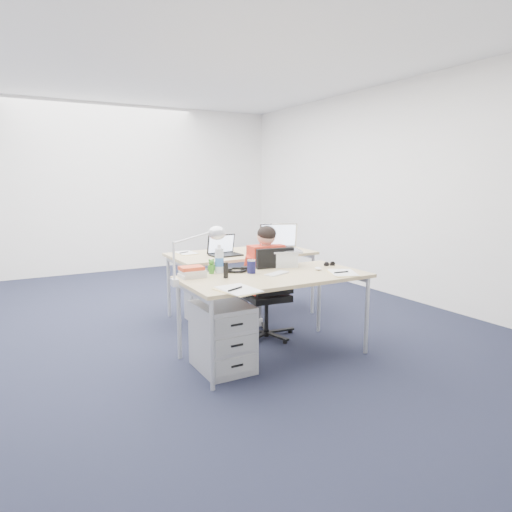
{
  "coord_description": "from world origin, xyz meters",
  "views": [
    {
      "loc": [
        -1.59,
        -4.45,
        1.54
      ],
      "look_at": [
        0.44,
        -0.84,
        0.85
      ],
      "focal_mm": 32.0,
      "sensor_mm": 36.0,
      "label": 1
    }
  ],
  "objects_px": {
    "bear_figurine": "(211,266)",
    "silver_laptop": "(281,245)",
    "far_cup": "(271,246)",
    "sunglasses": "(329,264)",
    "drawer_pedestal_near": "(222,337)",
    "drawer_pedestal_far": "(209,297)",
    "wireless_keyboard": "(277,273)",
    "can_koozie": "(251,266)",
    "dark_laptop": "(226,245)",
    "desk_far": "(241,256)",
    "water_bottle": "(219,259)",
    "cordless_phone": "(226,270)",
    "desk_lamp": "(191,255)",
    "headphones": "(236,269)",
    "desk_near": "(275,280)",
    "computer_mouse": "(318,269)",
    "office_chair": "(268,312)",
    "seated_person": "(260,280)"
  },
  "relations": [
    {
      "from": "wireless_keyboard",
      "to": "sunglasses",
      "type": "height_order",
      "value": "sunglasses"
    },
    {
      "from": "office_chair",
      "to": "dark_laptop",
      "type": "relative_size",
      "value": 2.82
    },
    {
      "from": "desk_far",
      "to": "water_bottle",
      "type": "xyz_separation_m",
      "value": [
        -0.7,
        -0.93,
        0.17
      ]
    },
    {
      "from": "water_bottle",
      "to": "can_koozie",
      "type": "bearing_deg",
      "value": -33.64
    },
    {
      "from": "drawer_pedestal_near",
      "to": "desk_lamp",
      "type": "bearing_deg",
      "value": 165.57
    },
    {
      "from": "bear_figurine",
      "to": "cordless_phone",
      "type": "distance_m",
      "value": 0.24
    },
    {
      "from": "dark_laptop",
      "to": "bear_figurine",
      "type": "bearing_deg",
      "value": -125.35
    },
    {
      "from": "seated_person",
      "to": "computer_mouse",
      "type": "height_order",
      "value": "seated_person"
    },
    {
      "from": "wireless_keyboard",
      "to": "drawer_pedestal_far",
      "type": "bearing_deg",
      "value": 72.84
    },
    {
      "from": "dark_laptop",
      "to": "cordless_phone",
      "type": "bearing_deg",
      "value": -117.84
    },
    {
      "from": "bear_figurine",
      "to": "silver_laptop",
      "type": "bearing_deg",
      "value": -21.19
    },
    {
      "from": "cordless_phone",
      "to": "dark_laptop",
      "type": "height_order",
      "value": "dark_laptop"
    },
    {
      "from": "office_chair",
      "to": "can_koozie",
      "type": "height_order",
      "value": "office_chair"
    },
    {
      "from": "desk_far",
      "to": "silver_laptop",
      "type": "relative_size",
      "value": 4.08
    },
    {
      "from": "cordless_phone",
      "to": "dark_laptop",
      "type": "bearing_deg",
      "value": 43.49
    },
    {
      "from": "drawer_pedestal_near",
      "to": "computer_mouse",
      "type": "xyz_separation_m",
      "value": [
        0.98,
        0.02,
        0.47
      ]
    },
    {
      "from": "wireless_keyboard",
      "to": "can_koozie",
      "type": "bearing_deg",
      "value": 116.25
    },
    {
      "from": "can_koozie",
      "to": "desk_far",
      "type": "bearing_deg",
      "value": 66.8
    },
    {
      "from": "headphones",
      "to": "can_koozie",
      "type": "distance_m",
      "value": 0.16
    },
    {
      "from": "drawer_pedestal_near",
      "to": "drawer_pedestal_far",
      "type": "distance_m",
      "value": 1.3
    },
    {
      "from": "drawer_pedestal_near",
      "to": "silver_laptop",
      "type": "relative_size",
      "value": 1.4
    },
    {
      "from": "bear_figurine",
      "to": "far_cup",
      "type": "xyz_separation_m",
      "value": [
        1.17,
        0.92,
        -0.02
      ]
    },
    {
      "from": "far_cup",
      "to": "headphones",
      "type": "bearing_deg",
      "value": -134.67
    },
    {
      "from": "bear_figurine",
      "to": "far_cup",
      "type": "distance_m",
      "value": 1.49
    },
    {
      "from": "can_koozie",
      "to": "sunglasses",
      "type": "height_order",
      "value": "can_koozie"
    },
    {
      "from": "computer_mouse",
      "to": "cordless_phone",
      "type": "height_order",
      "value": "cordless_phone"
    },
    {
      "from": "cordless_phone",
      "to": "desk_lamp",
      "type": "height_order",
      "value": "desk_lamp"
    },
    {
      "from": "bear_figurine",
      "to": "computer_mouse",
      "type": "bearing_deg",
      "value": -43.05
    },
    {
      "from": "headphones",
      "to": "far_cup",
      "type": "bearing_deg",
      "value": 48.27
    },
    {
      "from": "computer_mouse",
      "to": "water_bottle",
      "type": "bearing_deg",
      "value": 164.19
    },
    {
      "from": "cordless_phone",
      "to": "water_bottle",
      "type": "bearing_deg",
      "value": 57.36
    },
    {
      "from": "far_cup",
      "to": "cordless_phone",
      "type": "bearing_deg",
      "value": -134.65
    },
    {
      "from": "silver_laptop",
      "to": "far_cup",
      "type": "height_order",
      "value": "silver_laptop"
    },
    {
      "from": "sunglasses",
      "to": "drawer_pedestal_far",
      "type": "bearing_deg",
      "value": 136.37
    },
    {
      "from": "headphones",
      "to": "dark_laptop",
      "type": "bearing_deg",
      "value": 73.53
    },
    {
      "from": "seated_person",
      "to": "desk_lamp",
      "type": "bearing_deg",
      "value": -147.18
    },
    {
      "from": "headphones",
      "to": "cordless_phone",
      "type": "distance_m",
      "value": 0.29
    },
    {
      "from": "silver_laptop",
      "to": "computer_mouse",
      "type": "bearing_deg",
      "value": -42.42
    },
    {
      "from": "silver_laptop",
      "to": "sunglasses",
      "type": "xyz_separation_m",
      "value": [
        0.4,
        -0.23,
        -0.18
      ]
    },
    {
      "from": "seated_person",
      "to": "can_koozie",
      "type": "distance_m",
      "value": 0.6
    },
    {
      "from": "office_chair",
      "to": "drawer_pedestal_far",
      "type": "relative_size",
      "value": 1.66
    },
    {
      "from": "dark_laptop",
      "to": "can_koozie",
      "type": "bearing_deg",
      "value": -104.72
    },
    {
      "from": "drawer_pedestal_far",
      "to": "bear_figurine",
      "type": "relative_size",
      "value": 4.18
    },
    {
      "from": "office_chair",
      "to": "cordless_phone",
      "type": "bearing_deg",
      "value": -143.92
    },
    {
      "from": "water_bottle",
      "to": "drawer_pedestal_near",
      "type": "bearing_deg",
      "value": -111.99
    },
    {
      "from": "headphones",
      "to": "sunglasses",
      "type": "xyz_separation_m",
      "value": [
        0.9,
        -0.19,
        -0.01
      ]
    },
    {
      "from": "seated_person",
      "to": "far_cup",
      "type": "relative_size",
      "value": 12.12
    },
    {
      "from": "drawer_pedestal_far",
      "to": "wireless_keyboard",
      "type": "distance_m",
      "value": 1.27
    },
    {
      "from": "desk_near",
      "to": "wireless_keyboard",
      "type": "relative_size",
      "value": 6.56
    },
    {
      "from": "silver_laptop",
      "to": "far_cup",
      "type": "relative_size",
      "value": 4.33
    }
  ]
}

